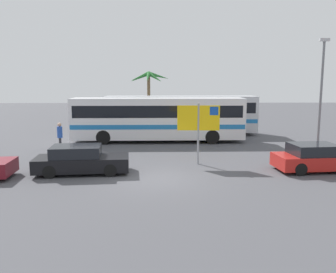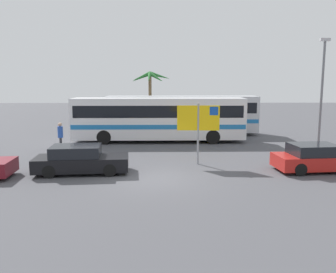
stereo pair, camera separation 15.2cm
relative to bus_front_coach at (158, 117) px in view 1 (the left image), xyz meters
The scene contains 9 objects.
ground 10.18m from the bus_front_coach, 90.58° to the right, with size 120.00×120.00×0.00m, color #4C4C51.
bus_front_coach is the anchor object (origin of this frame).
bus_rear_coach 3.97m from the bus_front_coach, 61.93° to the left, with size 12.28×2.43×3.17m.
ferry_sign 7.56m from the bus_front_coach, 73.34° to the right, with size 2.20×0.19×3.20m.
car_black 9.75m from the bus_front_coach, 112.19° to the right, with size 4.49×2.11×1.32m.
car_red 11.76m from the bus_front_coach, 48.60° to the right, with size 4.27×2.13×1.32m.
pedestrian_near_sign 7.11m from the bus_front_coach, 149.42° to the right, with size 0.32×0.32×1.81m.
lamp_post_right_side 10.94m from the bus_front_coach, 30.35° to the right, with size 0.56×0.20×6.71m.
palm_tree_seaside 11.82m from the bus_front_coach, 94.56° to the left, with size 4.17×4.18×5.42m.
Camera 1 is at (0.14, -15.32, 4.26)m, focal length 37.59 mm.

